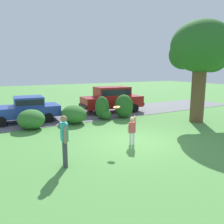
% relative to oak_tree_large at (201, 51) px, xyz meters
% --- Properties ---
extents(ground_plane, '(80.00, 80.00, 0.00)m').
position_rel_oak_tree_large_xyz_m(ground_plane, '(-5.82, -1.45, -4.30)').
color(ground_plane, '#518E42').
extents(driveway_strip, '(28.00, 4.40, 0.02)m').
position_rel_oak_tree_large_xyz_m(driveway_strip, '(-5.82, 5.27, -4.29)').
color(driveway_strip, slate).
rests_on(driveway_strip, ground).
extents(oak_tree_large, '(3.85, 3.57, 6.05)m').
position_rel_oak_tree_large_xyz_m(oak_tree_large, '(0.00, 0.00, 0.00)').
color(oak_tree_large, brown).
rests_on(oak_tree_large, ground).
extents(shrub_near_tree, '(1.45, 1.62, 1.07)m').
position_rel_oak_tree_large_xyz_m(shrub_near_tree, '(-9.36, 3.18, -3.77)').
color(shrub_near_tree, '#33702B').
rests_on(shrub_near_tree, ground).
extents(shrub_centre_left, '(1.48, 1.71, 1.09)m').
position_rel_oak_tree_large_xyz_m(shrub_centre_left, '(-6.83, 3.29, -3.77)').
color(shrub_centre_left, '#33702B').
rests_on(shrub_centre_left, ground).
extents(shrub_centre, '(0.93, 1.12, 1.50)m').
position_rel_oak_tree_large_xyz_m(shrub_centre, '(-4.86, 3.39, -3.63)').
color(shrub_centre, '#286023').
rests_on(shrub_centre, ground).
extents(shrub_centre_right, '(1.23, 1.19, 1.56)m').
position_rel_oak_tree_large_xyz_m(shrub_centre_right, '(-3.41, 3.13, -3.52)').
color(shrub_centre_right, '#286023').
rests_on(shrub_centre_right, ground).
extents(parked_sedan, '(4.51, 2.33, 1.56)m').
position_rel_oak_tree_large_xyz_m(parked_sedan, '(-9.33, 5.13, -3.45)').
color(parked_sedan, '#28429E').
rests_on(parked_sedan, ground).
extents(parked_suv, '(4.84, 2.40, 1.92)m').
position_rel_oak_tree_large_xyz_m(parked_suv, '(-3.09, 5.31, -3.22)').
color(parked_suv, maroon).
rests_on(parked_suv, ground).
extents(child_thrower, '(0.47, 0.24, 1.29)m').
position_rel_oak_tree_large_xyz_m(child_thrower, '(-6.13, -1.77, -3.58)').
color(child_thrower, white).
rests_on(child_thrower, ground).
extents(frisbee, '(0.28, 0.28, 0.09)m').
position_rel_oak_tree_large_xyz_m(frisbee, '(-6.73, -1.49, -2.64)').
color(frisbee, orange).
extents(adult_onlooker, '(0.28, 0.52, 1.74)m').
position_rel_oak_tree_large_xyz_m(adult_onlooker, '(-9.33, -2.50, -3.32)').
color(adult_onlooker, '#3F3F4C').
rests_on(adult_onlooker, ground).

